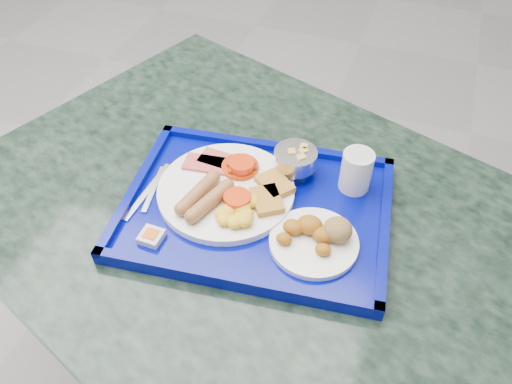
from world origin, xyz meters
TOP-DOWN VIEW (x-y plane):
  - floor at (0.00, 0.00)m, footprint 6.00×6.00m
  - table at (0.82, -0.17)m, footprint 1.48×1.23m
  - tray at (0.78, -0.16)m, footprint 0.54×0.42m
  - main_plate at (0.72, -0.15)m, footprint 0.27×0.27m
  - bread_plate at (0.91, -0.21)m, footprint 0.16×0.16m
  - fruit_bowl at (0.82, -0.05)m, footprint 0.09×0.09m
  - juice_cup at (0.94, -0.04)m, footprint 0.06×0.06m
  - spoon at (0.59, -0.13)m, footprint 0.05×0.17m
  - knife at (0.57, -0.20)m, footprint 0.02×0.17m
  - jam_packet at (0.63, -0.30)m, footprint 0.04×0.04m

SIDE VIEW (x-z plane):
  - floor at x=0.00m, z-range 0.00..0.00m
  - table at x=0.82m, z-range 0.19..0.98m
  - tray at x=0.78m, z-range 0.78..0.81m
  - knife at x=0.57m, z-range 0.81..0.81m
  - spoon at x=0.59m, z-range 0.80..0.82m
  - jam_packet at x=0.63m, z-range 0.80..0.82m
  - main_plate at x=0.72m, z-range 0.80..0.84m
  - bread_plate at x=0.91m, z-range 0.80..0.85m
  - fruit_bowl at x=0.82m, z-range 0.81..0.87m
  - juice_cup at x=0.94m, z-range 0.81..0.89m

